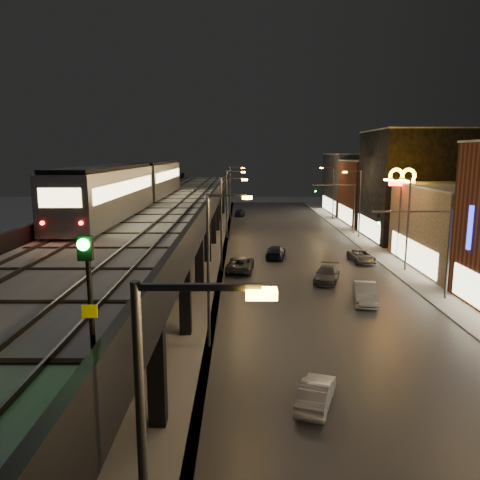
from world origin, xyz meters
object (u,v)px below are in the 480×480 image
object	(u,v)px
rail_signal	(87,274)
car_mid_dark	(276,252)
car_onc_dark	(362,257)
car_far_white	(240,213)
car_onc_silver	(365,294)
subway_train	(137,183)
car_onc_white	(327,275)
car_mid_silver	(240,264)
car_near_white	(316,394)

from	to	relation	value
rail_signal	car_mid_dark	distance (m)	41.18
car_mid_dark	car_onc_dark	world-z (taller)	car_mid_dark
car_far_white	car_onc_silver	size ratio (longest dim) A/B	0.85
subway_train	car_far_white	distance (m)	42.09
car_far_white	car_onc_white	size ratio (longest dim) A/B	0.82
car_mid_silver	car_mid_dark	bearing A→B (deg)	-117.35
car_mid_silver	car_onc_white	size ratio (longest dim) A/B	1.09
car_onc_dark	car_onc_white	bearing A→B (deg)	-127.88
car_onc_dark	car_mid_silver	bearing A→B (deg)	-168.01
subway_train	car_far_white	size ratio (longest dim) A/B	9.79
car_mid_silver	car_far_white	world-z (taller)	car_mid_silver
car_mid_dark	car_onc_dark	size ratio (longest dim) A/B	1.03
subway_train	rail_signal	distance (m)	34.72
car_mid_silver	car_mid_dark	xyz separation A→B (m)	(3.83, 5.71, -0.04)
subway_train	car_onc_dark	distance (m)	23.81
car_mid_dark	car_far_white	size ratio (longest dim) A/B	1.19
car_mid_silver	car_onc_white	xyz separation A→B (m)	(7.64, -3.77, -0.03)
car_mid_silver	rail_signal	bearing A→B (deg)	91.12
car_mid_dark	car_onc_silver	world-z (taller)	car_onc_silver
rail_signal	car_onc_silver	size ratio (longest dim) A/B	0.63
rail_signal	car_near_white	distance (m)	14.24
rail_signal	car_far_white	world-z (taller)	rail_signal
car_onc_dark	car_mid_dark	bearing A→B (deg)	162.57
rail_signal	car_near_white	xyz separation A→B (m)	(6.61, 9.70, -8.06)
car_mid_silver	car_onc_dark	bearing A→B (deg)	-157.41
car_mid_silver	car_onc_white	distance (m)	8.52
car_onc_silver	car_onc_white	distance (m)	6.21
rail_signal	car_onc_dark	world-z (taller)	rail_signal
rail_signal	car_far_white	size ratio (longest dim) A/B	0.75
car_onc_silver	car_onc_dark	size ratio (longest dim) A/B	1.02
subway_train	car_mid_dark	bearing A→B (deg)	22.85
car_mid_dark	car_onc_white	bearing A→B (deg)	121.43
subway_train	car_onc_silver	size ratio (longest dim) A/B	8.28
car_onc_dark	car_onc_white	distance (m)	8.91
subway_train	car_onc_silver	xyz separation A→B (m)	(19.03, -9.76, -7.71)
subway_train	car_mid_silver	bearing A→B (deg)	-0.31
car_onc_silver	car_mid_silver	bearing A→B (deg)	144.02
car_far_white	car_onc_dark	xyz separation A→B (m)	(12.70, -36.67, -0.04)
subway_train	car_onc_dark	world-z (taller)	subway_train
subway_train	rail_signal	size ratio (longest dim) A/B	13.07
rail_signal	car_mid_silver	bearing A→B (deg)	84.64
subway_train	car_onc_silver	world-z (taller)	subway_train
car_mid_dark	car_near_white	bearing A→B (deg)	98.71
car_mid_dark	car_mid_silver	bearing A→B (deg)	65.66
rail_signal	car_onc_white	distance (m)	33.16
car_near_white	car_onc_dark	distance (m)	29.48
car_far_white	car_onc_silver	world-z (taller)	car_onc_silver
car_mid_dark	car_onc_white	world-z (taller)	car_onc_white
subway_train	car_onc_silver	bearing A→B (deg)	-27.15
rail_signal	car_mid_dark	world-z (taller)	rail_signal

